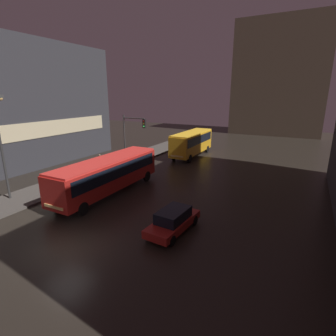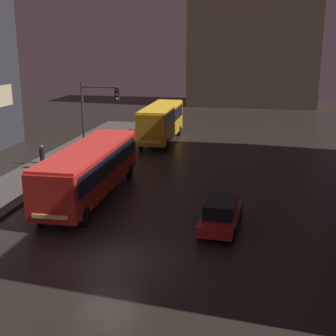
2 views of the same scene
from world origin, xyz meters
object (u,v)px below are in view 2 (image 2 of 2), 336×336
pedestrian_mid (42,155)px  traffic_light_main (95,112)px  bus_near (90,167)px  car_taxi (221,214)px  bus_far (161,120)px

pedestrian_mid → traffic_light_main: traffic_light_main is taller
bus_near → car_taxi: (8.02, -3.34, -1.16)m
bus_near → traffic_light_main: (-1.71, 5.99, 2.29)m
bus_near → pedestrian_mid: size_ratio=6.59×
car_taxi → traffic_light_main: size_ratio=0.71×
bus_near → car_taxi: bus_near is taller
bus_near → traffic_light_main: size_ratio=1.84×
bus_near → bus_far: bearing=-93.3°
bus_far → car_taxi: 21.22m
bus_far → car_taxi: size_ratio=2.14×
traffic_light_main → bus_far: bearing=76.5°
bus_far → bus_near: bearing=86.8°
bus_near → car_taxi: size_ratio=2.60×
bus_far → car_taxi: bus_far is taller
bus_near → car_taxi: bearing=157.0°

